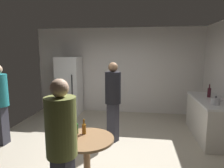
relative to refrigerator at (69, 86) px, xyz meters
The scene contains 14 objects.
ground_plane 2.83m from the refrigerator, 55.63° to the right, with size 5.20×5.20×0.10m, color #B2A893.
wall_back 1.63m from the refrigerator, 15.96° to the left, with size 5.32×0.06×2.70m, color silver.
refrigerator is the anchor object (origin of this frame).
kitchen_counter 4.02m from the refrigerator, 18.60° to the right, with size 0.64×1.72×0.90m.
kettle 4.13m from the refrigerator, 25.02° to the right, with size 0.24×0.17×0.18m.
wine_bottle_on_counter 3.97m from the refrigerator, 15.53° to the right, with size 0.08×0.08×0.31m.
foreground_table 3.63m from the refrigerator, 66.18° to the right, with size 0.80×0.80×0.73m.
beer_bottle_amber 3.46m from the refrigerator, 66.35° to the right, with size 0.06×0.06×0.23m.
beer_bottle_brown 3.64m from the refrigerator, 68.67° to the right, with size 0.06×0.06×0.23m.
beer_bottle_green 3.41m from the refrigerator, 68.24° to the right, with size 0.06×0.06×0.23m.
plastic_cup_red 3.54m from the refrigerator, 69.01° to the right, with size 0.08×0.08×0.11m, color red.
person_in_black_shirt 2.42m from the refrigerator, 47.40° to the right, with size 0.46×0.46×1.74m.
person_in_olive_shirt 4.21m from the refrigerator, 70.99° to the right, with size 0.43×0.43×1.69m.
person_in_teal_shirt 2.37m from the refrigerator, 106.55° to the right, with size 0.37×0.37×1.71m.
Camera 1 is at (0.71, -3.75, 1.97)m, focal length 32.09 mm.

